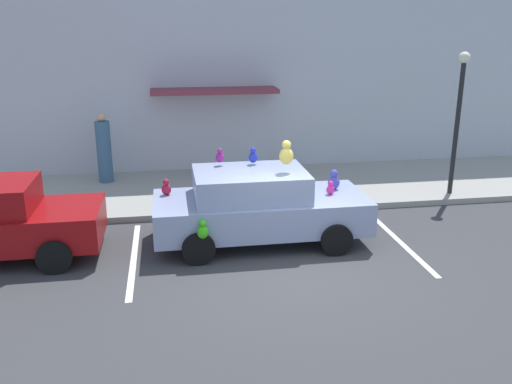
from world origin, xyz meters
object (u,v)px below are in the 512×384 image
object	(u,v)px
plush_covered_car	(258,205)
street_lamp_post	(459,108)
teddy_bear_on_sidewalk	(264,191)
pedestrian_near_shopfront	(104,150)

from	to	relation	value
plush_covered_car	street_lamp_post	xyz separation A→B (m)	(5.42, 2.05, 1.57)
teddy_bear_on_sidewalk	street_lamp_post	world-z (taller)	street_lamp_post
plush_covered_car	street_lamp_post	world-z (taller)	street_lamp_post
plush_covered_car	pedestrian_near_shopfront	bearing A→B (deg)	127.51
teddy_bear_on_sidewalk	street_lamp_post	distance (m)	5.31
plush_covered_car	teddy_bear_on_sidewalk	bearing A→B (deg)	76.78
street_lamp_post	pedestrian_near_shopfront	bearing A→B (deg)	164.08
street_lamp_post	plush_covered_car	bearing A→B (deg)	-159.33
street_lamp_post	pedestrian_near_shopfront	distance (m)	9.41
teddy_bear_on_sidewalk	plush_covered_car	bearing A→B (deg)	-103.22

